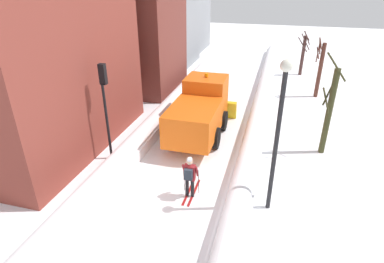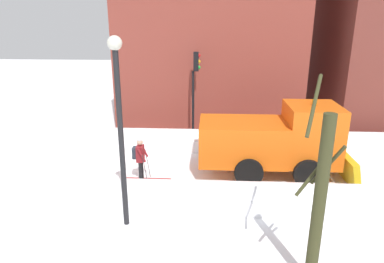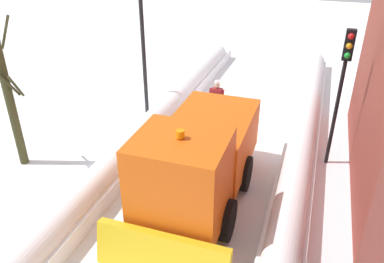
{
  "view_description": "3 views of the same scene",
  "coord_description": "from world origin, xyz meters",
  "px_view_note": "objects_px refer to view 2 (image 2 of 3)",
  "views": [
    {
      "loc": [
        3.57,
        -9.37,
        7.98
      ],
      "look_at": [
        -0.13,
        4.11,
        1.04
      ],
      "focal_mm": 29.78,
      "sensor_mm": 36.0,
      "label": 1
    },
    {
      "loc": [
        13.11,
        3.18,
        6.09
      ],
      "look_at": [
        -0.08,
        2.45,
        1.78
      ],
      "focal_mm": 32.58,
      "sensor_mm": 36.0,
      "label": 2
    },
    {
      "loc": [
        -2.86,
        14.34,
        7.24
      ],
      "look_at": [
        0.86,
        3.33,
        0.94
      ],
      "focal_mm": 36.18,
      "sensor_mm": 36.0,
      "label": 3
    }
  ],
  "objects_px": {
    "traffic_light_pole": "(195,81)",
    "plow_truck": "(275,140)",
    "skier": "(140,157)",
    "street_lamp": "(119,113)",
    "bare_tree_near": "(319,202)"
  },
  "relations": [
    {
      "from": "skier",
      "to": "traffic_light_pole",
      "type": "distance_m",
      "value": 5.29
    },
    {
      "from": "plow_truck",
      "to": "bare_tree_near",
      "type": "distance_m",
      "value": 6.32
    },
    {
      "from": "street_lamp",
      "to": "bare_tree_near",
      "type": "bearing_deg",
      "value": 65.16
    },
    {
      "from": "traffic_light_pole",
      "to": "street_lamp",
      "type": "relative_size",
      "value": 0.81
    },
    {
      "from": "plow_truck",
      "to": "skier",
      "type": "xyz_separation_m",
      "value": [
        0.92,
        -5.28,
        -0.48
      ]
    },
    {
      "from": "plow_truck",
      "to": "skier",
      "type": "distance_m",
      "value": 5.38
    },
    {
      "from": "skier",
      "to": "traffic_light_pole",
      "type": "bearing_deg",
      "value": 156.55
    },
    {
      "from": "plow_truck",
      "to": "skier",
      "type": "height_order",
      "value": "plow_truck"
    },
    {
      "from": "plow_truck",
      "to": "traffic_light_pole",
      "type": "xyz_separation_m",
      "value": [
        -3.5,
        -3.37,
        1.72
      ]
    },
    {
      "from": "skier",
      "to": "street_lamp",
      "type": "bearing_deg",
      "value": 2.53
    },
    {
      "from": "traffic_light_pole",
      "to": "plow_truck",
      "type": "bearing_deg",
      "value": 43.94
    },
    {
      "from": "skier",
      "to": "traffic_light_pole",
      "type": "xyz_separation_m",
      "value": [
        -4.41,
        1.91,
        2.2
      ]
    },
    {
      "from": "skier",
      "to": "bare_tree_near",
      "type": "relative_size",
      "value": 0.36
    },
    {
      "from": "skier",
      "to": "traffic_light_pole",
      "type": "height_order",
      "value": "traffic_light_pole"
    },
    {
      "from": "traffic_light_pole",
      "to": "bare_tree_near",
      "type": "relative_size",
      "value": 0.92
    }
  ]
}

